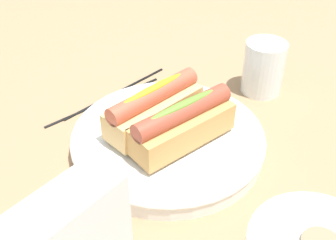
{
  "coord_description": "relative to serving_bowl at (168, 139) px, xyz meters",
  "views": [
    {
      "loc": [
        0.29,
        0.39,
        0.39
      ],
      "look_at": [
        0.03,
        0.02,
        0.05
      ],
      "focal_mm": 44.13,
      "sensor_mm": 36.0,
      "label": 1
    }
  ],
  "objects": [
    {
      "name": "serving_bowl",
      "position": [
        0.0,
        0.0,
        0.0
      ],
      "size": [
        0.27,
        0.27,
        0.03
      ],
      "color": "white",
      "rests_on": "ground_plane"
    },
    {
      "name": "hotdog_back",
      "position": [
        -0.0,
        0.03,
        0.04
      ],
      "size": [
        0.15,
        0.06,
        0.06
      ],
      "color": "tan",
      "rests_on": "serving_bowl"
    },
    {
      "name": "chopstick_near",
      "position": [
        0.02,
        -0.16,
        -0.01
      ],
      "size": [
        0.22,
        0.03,
        0.01
      ],
      "primitive_type": "cylinder",
      "rotation": [
        0.0,
        1.57,
        0.09
      ],
      "color": "black",
      "rests_on": "ground_plane"
    },
    {
      "name": "ground_plane",
      "position": [
        -0.03,
        -0.02,
        -0.02
      ],
      "size": [
        2.4,
        2.4,
        0.0
      ],
      "primitive_type": "plane",
      "color": "#9E7A56"
    },
    {
      "name": "chopstick_far",
      "position": [
        -0.01,
        -0.17,
        -0.01
      ],
      "size": [
        0.22,
        0.05,
        0.01
      ],
      "primitive_type": "cylinder",
      "rotation": [
        0.0,
        1.57,
        0.2
      ],
      "color": "black",
      "rests_on": "ground_plane"
    },
    {
      "name": "water_glass",
      "position": [
        -0.22,
        -0.03,
        0.02
      ],
      "size": [
        0.07,
        0.07,
        0.09
      ],
      "color": "white",
      "rests_on": "ground_plane"
    },
    {
      "name": "hotdog_front",
      "position": [
        0.0,
        -0.03,
        0.04
      ],
      "size": [
        0.16,
        0.07,
        0.06
      ],
      "color": "#DBB270",
      "rests_on": "serving_bowl"
    }
  ]
}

